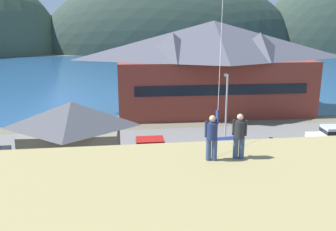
{
  "coord_description": "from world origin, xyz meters",
  "views": [
    {
      "loc": [
        -4.95,
        -19.75,
        10.52
      ],
      "look_at": [
        -1.12,
        9.0,
        3.03
      ],
      "focal_mm": 38.5,
      "sensor_mm": 36.0,
      "label": 1
    }
  ],
  "objects_px": {
    "parked_car_corner_spot": "(151,149)",
    "parking_light_pole": "(226,103)",
    "harbor_lodge": "(213,64)",
    "parked_car_back_row_left": "(334,136)",
    "parked_car_lone_by_shed": "(170,174)",
    "parked_car_front_row_red": "(287,167)",
    "person_companion": "(239,135)",
    "person_kite_flyer": "(212,136)",
    "moored_boat_wharfside": "(136,85)",
    "parked_car_mid_row_far": "(230,150)",
    "wharf_dock": "(160,90)",
    "storage_shed_near_lot": "(74,142)"
  },
  "relations": [
    {
      "from": "parked_car_back_row_left",
      "to": "parked_car_mid_row_far",
      "type": "bearing_deg",
      "value": -166.96
    },
    {
      "from": "parked_car_back_row_left",
      "to": "parked_car_corner_spot",
      "type": "height_order",
      "value": "same"
    },
    {
      "from": "wharf_dock",
      "to": "parked_car_lone_by_shed",
      "type": "height_order",
      "value": "parked_car_lone_by_shed"
    },
    {
      "from": "moored_boat_wharfside",
      "to": "parked_car_lone_by_shed",
      "type": "relative_size",
      "value": 1.79
    },
    {
      "from": "wharf_dock",
      "to": "moored_boat_wharfside",
      "type": "relative_size",
      "value": 1.78
    },
    {
      "from": "parked_car_mid_row_far",
      "to": "person_kite_flyer",
      "type": "bearing_deg",
      "value": -110.82
    },
    {
      "from": "harbor_lodge",
      "to": "wharf_dock",
      "type": "bearing_deg",
      "value": 111.05
    },
    {
      "from": "harbor_lodge",
      "to": "storage_shed_near_lot",
      "type": "relative_size",
      "value": 3.64
    },
    {
      "from": "storage_shed_near_lot",
      "to": "moored_boat_wharfside",
      "type": "height_order",
      "value": "storage_shed_near_lot"
    },
    {
      "from": "parked_car_front_row_red",
      "to": "parked_car_lone_by_shed",
      "type": "height_order",
      "value": "same"
    },
    {
      "from": "wharf_dock",
      "to": "storage_shed_near_lot",
      "type": "bearing_deg",
      "value": -106.46
    },
    {
      "from": "parked_car_corner_spot",
      "to": "moored_boat_wharfside",
      "type": "bearing_deg",
      "value": 89.38
    },
    {
      "from": "parked_car_mid_row_far",
      "to": "parked_car_corner_spot",
      "type": "height_order",
      "value": "same"
    },
    {
      "from": "wharf_dock",
      "to": "parked_car_lone_by_shed",
      "type": "distance_m",
      "value": 33.45
    },
    {
      "from": "parked_car_lone_by_shed",
      "to": "parked_car_back_row_left",
      "type": "bearing_deg",
      "value": 22.1
    },
    {
      "from": "parked_car_mid_row_far",
      "to": "parking_light_pole",
      "type": "relative_size",
      "value": 0.72
    },
    {
      "from": "person_companion",
      "to": "person_kite_flyer",
      "type": "bearing_deg",
      "value": -176.11
    },
    {
      "from": "parked_car_front_row_red",
      "to": "person_companion",
      "type": "xyz_separation_m",
      "value": [
        -6.59,
        -8.92,
        5.37
      ]
    },
    {
      "from": "parked_car_lone_by_shed",
      "to": "person_companion",
      "type": "relative_size",
      "value": 2.42
    },
    {
      "from": "moored_boat_wharfside",
      "to": "parking_light_pole",
      "type": "bearing_deg",
      "value": -76.08
    },
    {
      "from": "parked_car_front_row_red",
      "to": "parking_light_pole",
      "type": "relative_size",
      "value": 0.71
    },
    {
      "from": "harbor_lodge",
      "to": "parked_car_back_row_left",
      "type": "distance_m",
      "value": 16.79
    },
    {
      "from": "storage_shed_near_lot",
      "to": "parked_car_back_row_left",
      "type": "bearing_deg",
      "value": 11.27
    },
    {
      "from": "parking_light_pole",
      "to": "person_companion",
      "type": "relative_size",
      "value": 3.46
    },
    {
      "from": "parked_car_back_row_left",
      "to": "person_kite_flyer",
      "type": "distance_m",
      "value": 21.71
    },
    {
      "from": "moored_boat_wharfside",
      "to": "wharf_dock",
      "type": "bearing_deg",
      "value": -40.25
    },
    {
      "from": "parked_car_front_row_red",
      "to": "parked_car_back_row_left",
      "type": "xyz_separation_m",
      "value": [
        7.09,
        5.99,
        0.0
      ]
    },
    {
      "from": "parked_car_back_row_left",
      "to": "parked_car_corner_spot",
      "type": "distance_m",
      "value": 15.91
    },
    {
      "from": "moored_boat_wharfside",
      "to": "harbor_lodge",
      "type": "bearing_deg",
      "value": -61.73
    },
    {
      "from": "parking_light_pole",
      "to": "storage_shed_near_lot",
      "type": "bearing_deg",
      "value": -150.05
    },
    {
      "from": "storage_shed_near_lot",
      "to": "person_companion",
      "type": "relative_size",
      "value": 3.76
    },
    {
      "from": "parked_car_lone_by_shed",
      "to": "person_kite_flyer",
      "type": "relative_size",
      "value": 2.27
    },
    {
      "from": "wharf_dock",
      "to": "person_kite_flyer",
      "type": "distance_m",
      "value": 42.69
    },
    {
      "from": "parked_car_corner_spot",
      "to": "parking_light_pole",
      "type": "height_order",
      "value": "parking_light_pole"
    },
    {
      "from": "wharf_dock",
      "to": "parking_light_pole",
      "type": "height_order",
      "value": "parking_light_pole"
    },
    {
      "from": "person_companion",
      "to": "parked_car_back_row_left",
      "type": "bearing_deg",
      "value": 47.47
    },
    {
      "from": "wharf_dock",
      "to": "parking_light_pole",
      "type": "xyz_separation_m",
      "value": [
        3.19,
        -24.22,
        3.28
      ]
    },
    {
      "from": "parked_car_lone_by_shed",
      "to": "moored_boat_wharfside",
      "type": "bearing_deg",
      "value": 90.68
    },
    {
      "from": "harbor_lodge",
      "to": "parked_car_mid_row_far",
      "type": "distance_m",
      "value": 17.66
    },
    {
      "from": "storage_shed_near_lot",
      "to": "parked_car_mid_row_far",
      "type": "bearing_deg",
      "value": 9.69
    },
    {
      "from": "parked_car_corner_spot",
      "to": "person_kite_flyer",
      "type": "bearing_deg",
      "value": -85.41
    },
    {
      "from": "storage_shed_near_lot",
      "to": "person_companion",
      "type": "distance_m",
      "value": 13.55
    },
    {
      "from": "parked_car_lone_by_shed",
      "to": "parking_light_pole",
      "type": "height_order",
      "value": "parking_light_pole"
    },
    {
      "from": "parked_car_mid_row_far",
      "to": "person_companion",
      "type": "bearing_deg",
      "value": -106.55
    },
    {
      "from": "parked_car_back_row_left",
      "to": "parking_light_pole",
      "type": "relative_size",
      "value": 0.72
    },
    {
      "from": "parked_car_lone_by_shed",
      "to": "person_kite_flyer",
      "type": "xyz_separation_m",
      "value": [
        0.33,
        -8.86,
        5.39
      ]
    },
    {
      "from": "harbor_lodge",
      "to": "parked_car_back_row_left",
      "type": "height_order",
      "value": "harbor_lodge"
    },
    {
      "from": "parked_car_corner_spot",
      "to": "person_kite_flyer",
      "type": "relative_size",
      "value": 2.27
    },
    {
      "from": "parked_car_mid_row_far",
      "to": "parked_car_corner_spot",
      "type": "distance_m",
      "value": 6.02
    },
    {
      "from": "parked_car_front_row_red",
      "to": "parked_car_corner_spot",
      "type": "bearing_deg",
      "value": 151.64
    }
  ]
}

